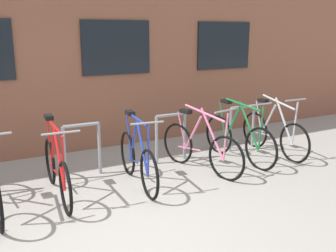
{
  "coord_description": "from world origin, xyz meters",
  "views": [
    {
      "loc": [
        -1.34,
        -3.48,
        2.1
      ],
      "look_at": [
        1.41,
        1.6,
        0.7
      ],
      "focal_mm": 40.93,
      "sensor_mm": 36.0,
      "label": 1
    }
  ],
  "objects": [
    {
      "name": "bicycle_pink",
      "position": [
        1.82,
        1.29,
        0.38
      ],
      "size": [
        0.53,
        1.69,
        1.06
      ],
      "color": "black",
      "rests_on": "ground"
    },
    {
      "name": "bike_rack",
      "position": [
        0.12,
        1.9,
        0.5
      ],
      "size": [
        6.58,
        0.05,
        0.82
      ],
      "color": "gray",
      "rests_on": "ground"
    },
    {
      "name": "ground_plane",
      "position": [
        0.0,
        0.0,
        0.0
      ],
      "size": [
        42.0,
        42.0,
        0.0
      ],
      "primitive_type": "plane",
      "color": "#9E998E"
    },
    {
      "name": "bicycle_blue",
      "position": [
        0.72,
        1.23,
        0.38
      ],
      "size": [
        0.44,
        1.65,
        1.03
      ],
      "color": "black",
      "rests_on": "ground"
    },
    {
      "name": "bicycle_green",
      "position": [
        2.65,
        1.4,
        0.39
      ],
      "size": [
        0.44,
        1.75,
        1.07
      ],
      "color": "black",
      "rests_on": "ground"
    },
    {
      "name": "bicycle_silver",
      "position": [
        3.43,
        1.4,
        0.38
      ],
      "size": [
        0.44,
        1.69,
        1.08
      ],
      "color": "black",
      "rests_on": "ground"
    },
    {
      "name": "storefront_building",
      "position": [
        0.0,
        6.21,
        2.44
      ],
      "size": [
        28.0,
        6.07,
        4.87
      ],
      "color": "brown",
      "rests_on": "ground"
    },
    {
      "name": "bicycle_red",
      "position": [
        -0.37,
        1.36,
        0.38
      ],
      "size": [
        0.44,
        1.76,
        1.05
      ],
      "color": "black",
      "rests_on": "ground"
    }
  ]
}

